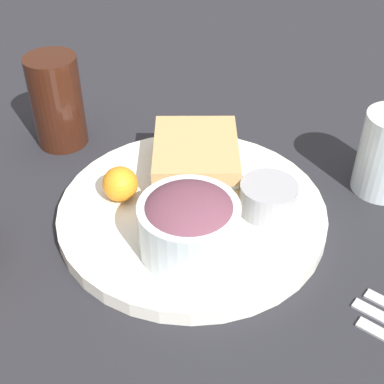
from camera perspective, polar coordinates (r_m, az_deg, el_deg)
The scene contains 7 objects.
ground_plane at distance 0.60m, azimuth 0.00°, elevation -2.79°, with size 4.00×4.00×0.00m, color #232328.
plate at distance 0.60m, azimuth 0.00°, elevation -2.15°, with size 0.30×0.30×0.02m, color white.
sandwich at distance 0.63m, azimuth 0.41°, elevation 3.72°, with size 0.15×0.13×0.04m.
salad_bowl at distance 0.52m, azimuth -0.33°, elevation -3.25°, with size 0.10×0.10×0.07m.
dressing_cup at distance 0.58m, azimuth 8.12°, elevation -0.61°, with size 0.06×0.06×0.03m, color #99999E.
orange_wedge at distance 0.59m, azimuth -7.67°, elevation 0.85°, with size 0.04×0.04×0.04m, color orange.
drink_glass at distance 0.72m, azimuth -14.21°, elevation 9.33°, with size 0.07×0.07×0.12m, color #38190F.
Camera 1 is at (-0.42, 0.17, 0.40)m, focal length 50.00 mm.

